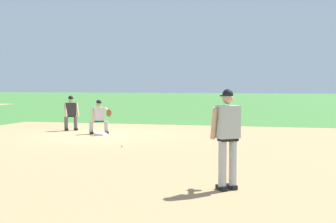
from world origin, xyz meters
TOP-DOWN VIEW (x-y plane):
  - ground_plane at (0.00, 0.00)m, footprint 160.00×160.00m
  - infield_dirt_patch at (-4.00, -2.85)m, footprint 18.00×18.00m
  - first_base_bag at (0.00, 0.00)m, footprint 0.38×0.38m
  - baseball at (-2.93, -1.89)m, footprint 0.07×0.07m
  - pitcher at (-7.95, -5.70)m, footprint 0.85×0.57m
  - first_baseman at (0.47, 0.22)m, footprint 0.80×1.05m
  - umpire at (1.44, 1.90)m, footprint 0.66×0.68m

SIDE VIEW (x-z plane):
  - ground_plane at x=0.00m, z-range 0.00..0.00m
  - infield_dirt_patch at x=-4.00m, z-range 0.00..0.01m
  - baseball at x=-2.93m, z-range 0.00..0.07m
  - first_base_bag at x=0.00m, z-range 0.00..0.09m
  - first_baseman at x=0.47m, z-range 0.06..1.40m
  - umpire at x=1.44m, z-range 0.06..1.52m
  - pitcher at x=-7.95m, z-range 0.13..1.99m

